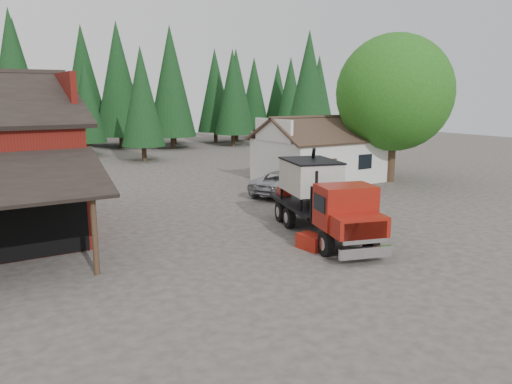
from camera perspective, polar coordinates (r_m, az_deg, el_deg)
ground at (r=18.49m, az=1.24°, el=-8.10°), size 120.00×120.00×0.00m
farmhouse at (r=35.93m, az=7.29°, el=3.94°), size 8.60×6.42×4.65m
deciduous_tree at (r=36.21m, az=15.56°, el=10.42°), size 8.00×8.00×10.20m
conifer_backdrop at (r=57.73m, az=-22.28°, el=4.21°), size 76.00×16.00×16.00m
near_pine_b at (r=47.25m, az=-12.92°, el=10.58°), size 3.96×3.96×10.40m
near_pine_c at (r=51.45m, az=6.05°, el=11.93°), size 4.84×4.84×12.40m
near_pine_d at (r=48.94m, az=-25.96°, el=11.53°), size 5.28×5.28×13.40m
feed_truck at (r=21.73m, az=7.57°, el=-0.59°), size 4.39×8.42×3.67m
silver_car at (r=30.71m, az=3.53°, el=1.08°), size 6.00×4.50×1.51m
equip_box at (r=20.12m, az=6.33°, el=-5.67°), size 0.84×1.18×0.60m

